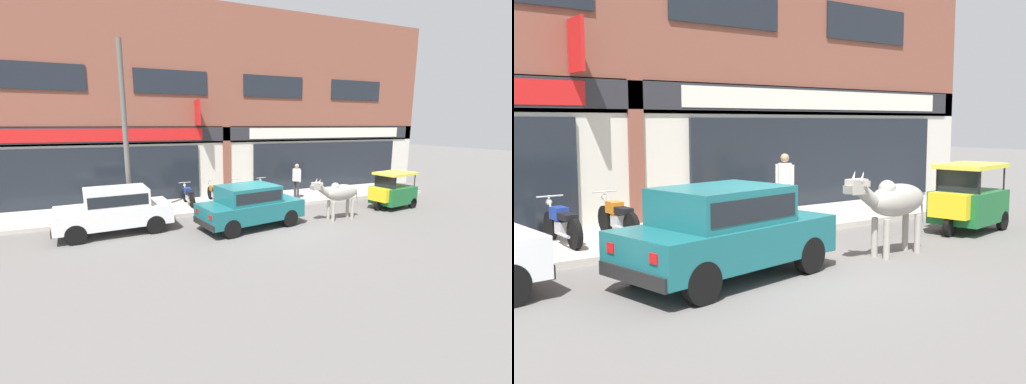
% 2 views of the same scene
% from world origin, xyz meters
% --- Properties ---
extents(ground_plane, '(90.00, 90.00, 0.00)m').
position_xyz_m(ground_plane, '(0.00, 0.00, 0.00)').
color(ground_plane, '#605E5B').
extents(sidewalk, '(19.00, 2.90, 0.14)m').
position_xyz_m(sidewalk, '(0.00, 3.65, 0.07)').
color(sidewalk, '#B7AFA3').
rests_on(sidewalk, ground).
extents(shop_building, '(23.00, 1.40, 8.81)m').
position_xyz_m(shop_building, '(-0.00, 5.36, 4.18)').
color(shop_building, brown).
rests_on(shop_building, ground).
extents(cow, '(2.15, 0.56, 1.61)m').
position_xyz_m(cow, '(2.60, -0.32, 1.01)').
color(cow, '#9E998E').
rests_on(cow, ground).
extents(car_0, '(3.72, 1.93, 1.46)m').
position_xyz_m(car_0, '(-5.04, 1.17, 0.81)').
color(car_0, black).
rests_on(car_0, ground).
extents(car_1, '(3.80, 2.23, 1.46)m').
position_xyz_m(car_1, '(-0.79, 0.07, 0.81)').
color(car_1, black).
rests_on(car_1, ground).
extents(auto_rickshaw, '(2.10, 1.45, 1.52)m').
position_xyz_m(auto_rickshaw, '(5.76, 0.34, 0.66)').
color(auto_rickshaw, black).
rests_on(auto_rickshaw, ground).
extents(motorcycle_0, '(0.52, 1.81, 0.88)m').
position_xyz_m(motorcycle_0, '(-2.17, 3.65, 0.52)').
color(motorcycle_0, black).
rests_on(motorcycle_0, sidewalk).
extents(motorcycle_1, '(0.52, 1.81, 0.88)m').
position_xyz_m(motorcycle_1, '(-1.01, 3.78, 0.52)').
color(motorcycle_1, black).
rests_on(motorcycle_1, sidewalk).
extents(motorcycle_2, '(0.52, 1.81, 0.88)m').
position_xyz_m(motorcycle_2, '(0.19, 3.72, 0.52)').
color(motorcycle_2, black).
rests_on(motorcycle_2, sidewalk).
extents(motorcycle_3, '(0.54, 1.80, 0.88)m').
position_xyz_m(motorcycle_3, '(1.50, 3.62, 0.52)').
color(motorcycle_3, black).
rests_on(motorcycle_3, sidewalk).
extents(pedestrian, '(0.32, 0.48, 1.60)m').
position_xyz_m(pedestrian, '(2.66, 2.98, 1.12)').
color(pedestrian, '#2D2D33').
rests_on(pedestrian, sidewalk).
extents(utility_pole, '(0.18, 0.18, 6.20)m').
position_xyz_m(utility_pole, '(-4.53, 2.50, 3.24)').
color(utility_pole, '#595651').
rests_on(utility_pole, sidewalk).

